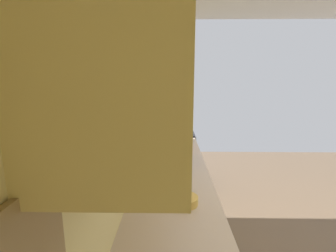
{
  "coord_description": "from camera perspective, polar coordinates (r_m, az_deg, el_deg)",
  "views": [
    {
      "loc": [
        -1.89,
        1.33,
        1.73
      ],
      "look_at": [
        -0.11,
        1.36,
        1.36
      ],
      "focal_mm": 24.83,
      "sensor_mm": 36.0,
      "label": 1
    }
  ],
  "objects": [
    {
      "name": "oven_range",
      "position": [
        3.76,
        1.22,
        -7.96
      ],
      "size": [
        0.69,
        0.66,
        1.08
      ],
      "color": "black",
      "rests_on": "ground_plane"
    },
    {
      "name": "upper_cabinets",
      "position": [
        1.49,
        -4.37,
        16.33
      ],
      "size": [
        2.19,
        0.34,
        0.73
      ],
      "color": "#EED281"
    },
    {
      "name": "bowl",
      "position": [
        1.64,
        4.33,
        -17.63
      ],
      "size": [
        0.17,
        0.17,
        0.05
      ],
      "color": "gold",
      "rests_on": "counter_run"
    },
    {
      "name": "microwave",
      "position": [
        2.37,
        0.68,
        -4.97
      ],
      "size": [
        0.48,
        0.35,
        0.31
      ],
      "color": "white",
      "rests_on": "counter_run"
    },
    {
      "name": "kettle",
      "position": [
        2.83,
        2.8,
        -3.99
      ],
      "size": [
        0.17,
        0.13,
        0.16
      ],
      "color": "red",
      "rests_on": "counter_run"
    },
    {
      "name": "wall_back",
      "position": [
        1.96,
        -9.69,
        -0.05
      ],
      "size": [
        4.4,
        0.12,
        2.67
      ],
      "primitive_type": "cube",
      "color": "#E7CF7F",
      "rests_on": "ground_plane"
    }
  ]
}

